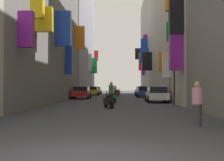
% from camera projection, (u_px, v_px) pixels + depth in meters
% --- Properties ---
extents(ground_plane, '(140.00, 140.00, 0.00)m').
position_uv_depth(ground_plane, '(115.00, 99.00, 35.82)').
color(ground_plane, '#38383D').
extents(building_left_mid_b, '(7.36, 15.70, 13.42)m').
position_uv_depth(building_left_mid_b, '(40.00, 37.00, 32.91)').
color(building_left_mid_b, slate).
rests_on(building_left_mid_b, ground).
extents(building_left_far, '(7.12, 24.79, 20.23)m').
position_uv_depth(building_left_far, '(71.00, 37.00, 53.85)').
color(building_left_far, gray).
rests_on(building_left_far, ground).
extents(building_right_mid_a, '(7.11, 3.64, 15.39)m').
position_uv_depth(building_right_mid_a, '(222.00, 0.00, 21.96)').
color(building_right_mid_a, '#B2A899').
rests_on(building_right_mid_a, ground).
extents(building_right_mid_b, '(7.36, 24.50, 21.57)m').
position_uv_depth(building_right_mid_b, '(183.00, 7.00, 36.09)').
color(building_right_mid_b, '#B2A899').
rests_on(building_right_mid_b, ground).
extents(building_right_mid_c, '(7.08, 5.23, 20.12)m').
position_uv_depth(building_right_mid_c, '(165.00, 35.00, 50.92)').
color(building_right_mid_c, '#9E9384').
rests_on(building_right_mid_c, ground).
extents(building_right_far, '(7.30, 12.24, 17.81)m').
position_uv_depth(building_right_far, '(158.00, 48.00, 59.64)').
color(building_right_far, '#9E9384').
rests_on(building_right_far, ground).
extents(parked_car_red, '(2.01, 4.25, 1.42)m').
position_uv_depth(parked_car_red, '(81.00, 92.00, 35.57)').
color(parked_car_red, '#B21E1E').
rests_on(parked_car_red, ground).
extents(parked_car_yellow, '(1.93, 4.00, 1.42)m').
position_uv_depth(parked_car_yellow, '(93.00, 91.00, 49.28)').
color(parked_car_yellow, gold).
rests_on(parked_car_yellow, ground).
extents(parked_car_blue, '(1.90, 4.10, 1.45)m').
position_uv_depth(parked_car_blue, '(144.00, 92.00, 40.25)').
color(parked_car_blue, navy).
rests_on(parked_car_blue, ground).
extents(parked_car_white, '(1.89, 4.00, 1.39)m').
position_uv_depth(parked_car_white, '(157.00, 94.00, 27.25)').
color(parked_car_white, white).
rests_on(parked_car_white, ground).
extents(parked_car_silver, '(2.02, 4.45, 1.37)m').
position_uv_depth(parked_car_silver, '(96.00, 90.00, 56.36)').
color(parked_car_silver, '#B7B7BC').
rests_on(parked_car_silver, ground).
extents(parked_car_black, '(1.89, 4.15, 1.41)m').
position_uv_depth(parked_car_black, '(141.00, 91.00, 46.86)').
color(parked_car_black, black).
rests_on(parked_car_black, ground).
extents(scooter_blue, '(0.52, 1.94, 1.13)m').
position_uv_depth(scooter_blue, '(147.00, 95.00, 35.08)').
color(scooter_blue, '#2D4CAD').
rests_on(scooter_blue, ground).
extents(scooter_silver, '(0.81, 1.68, 1.13)m').
position_uv_depth(scooter_silver, '(118.00, 92.00, 53.18)').
color(scooter_silver, '#ADADB2').
rests_on(scooter_silver, ground).
extents(scooter_black, '(0.77, 1.71, 1.13)m').
position_uv_depth(scooter_black, '(109.00, 101.00, 19.90)').
color(scooter_black, black).
rests_on(scooter_black, ground).
extents(scooter_green, '(0.81, 1.89, 1.13)m').
position_uv_depth(scooter_green, '(112.00, 97.00, 26.72)').
color(scooter_green, '#287F3D').
rests_on(scooter_green, ground).
extents(scooter_red, '(0.49, 1.85, 1.13)m').
position_uv_depth(scooter_red, '(118.00, 93.00, 43.60)').
color(scooter_red, red).
rests_on(scooter_red, ground).
extents(pedestrian_crossing, '(0.53, 0.53, 1.62)m').
position_uv_depth(pedestrian_crossing, '(115.00, 91.00, 47.07)').
color(pedestrian_crossing, black).
rests_on(pedestrian_crossing, ground).
extents(pedestrian_near_left, '(0.54, 0.54, 1.76)m').
position_uv_depth(pedestrian_near_left, '(111.00, 94.00, 22.93)').
color(pedestrian_near_left, black).
rests_on(pedestrian_near_left, ground).
extents(pedestrian_near_right, '(0.43, 0.43, 1.60)m').
position_uv_depth(pedestrian_near_right, '(197.00, 104.00, 10.98)').
color(pedestrian_near_right, '#3F3F3F').
rests_on(pedestrian_near_right, ground).
extents(traffic_light_near_corner, '(0.26, 0.34, 4.75)m').
position_uv_depth(traffic_light_near_corner, '(174.00, 63.00, 22.74)').
color(traffic_light_near_corner, '#2D2D2D').
rests_on(traffic_light_near_corner, ground).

